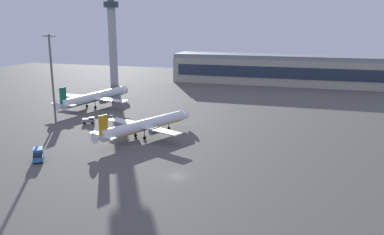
{
  "coord_description": "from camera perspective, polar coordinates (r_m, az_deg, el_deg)",
  "views": [
    {
      "loc": [
        28.96,
        -80.98,
        34.44
      ],
      "look_at": [
        -9.05,
        40.16,
        4.0
      ],
      "focal_mm": 37.4,
      "sensor_mm": 36.0,
      "label": 1
    }
  ],
  "objects": [
    {
      "name": "control_tower",
      "position": [
        226.7,
        -11.31,
        11.75
      ],
      "size": [
        8.0,
        8.0,
        50.28
      ],
      "color": "#A8A8B2",
      "rests_on": "ground"
    },
    {
      "name": "catering_truck",
      "position": [
        109.15,
        -21.08,
        -4.98
      ],
      "size": [
        5.2,
        5.96,
        3.05
      ],
      "rotation": [
        0.0,
        0.0,
        3.76
      ],
      "color": "#3372BF",
      "rests_on": "ground"
    },
    {
      "name": "airplane_taxiway_distant",
      "position": [
        169.74,
        -13.82,
        2.78
      ],
      "size": [
        32.62,
        41.71,
        10.73
      ],
      "rotation": [
        0.0,
        0.0,
        -0.17
      ],
      "color": "white",
      "rests_on": "ground"
    },
    {
      "name": "apron_light_central",
      "position": [
        145.09,
        -19.35,
        5.88
      ],
      "size": [
        4.8,
        0.9,
        30.47
      ],
      "color": "slate",
      "rests_on": "ground"
    },
    {
      "name": "ground_plane",
      "position": [
        92.64,
        -2.12,
        -8.35
      ],
      "size": [
        416.0,
        416.0,
        0.0
      ],
      "primitive_type": "plane",
      "color": "#56544F"
    },
    {
      "name": "terminal_building",
      "position": [
        231.97,
        18.46,
        6.27
      ],
      "size": [
        169.42,
        22.4,
        16.4
      ],
      "color": "#B2AD99",
      "rests_on": "ground"
    },
    {
      "name": "baggage_tractor",
      "position": [
        143.04,
        -14.49,
        -0.4
      ],
      "size": [
        4.58,
        3.52,
        2.25
      ],
      "rotation": [
        0.0,
        0.0,
        5.15
      ],
      "color": "gray",
      "rests_on": "ground"
    },
    {
      "name": "airplane_mid_apron",
      "position": [
        122.78,
        -6.85,
        -1.14
      ],
      "size": [
        28.22,
        35.76,
        9.63
      ],
      "rotation": [
        0.0,
        0.0,
        -0.4
      ],
      "color": "white",
      "rests_on": "ground"
    }
  ]
}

